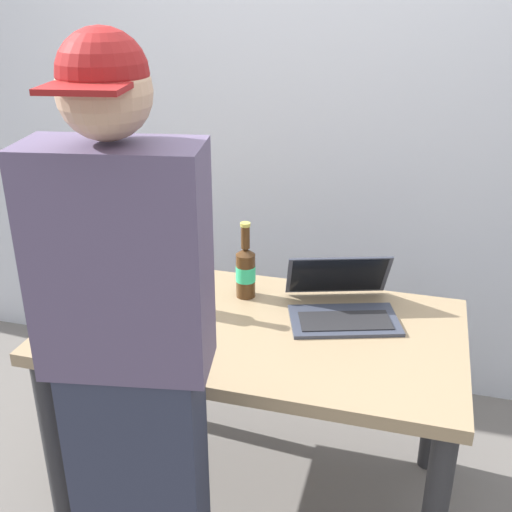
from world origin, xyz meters
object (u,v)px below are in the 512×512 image
person_figure (131,364)px  coffee_mug (139,268)px  beer_bottle_dark (174,277)px  beer_bottle_brown (246,270)px  laptop (342,302)px

person_figure → coffee_mug: (-0.34, 0.75, -0.11)m
person_figure → coffee_mug: bearing=114.3°
beer_bottle_dark → coffee_mug: beer_bottle_dark is taller
person_figure → coffee_mug: 0.83m
beer_bottle_brown → beer_bottle_dark: bearing=-143.2°
laptop → person_figure: bearing=-122.7°
laptop → beer_bottle_brown: 0.36m
beer_bottle_brown → person_figure: bearing=-97.1°
beer_bottle_dark → person_figure: (0.12, -0.57, 0.03)m
coffee_mug → laptop: bearing=-4.9°
laptop → person_figure: 0.82m
laptop → beer_bottle_brown: (-0.35, 0.04, 0.06)m
beer_bottle_dark → coffee_mug: bearing=139.8°
beer_bottle_dark → coffee_mug: (-0.22, 0.19, -0.08)m
laptop → beer_bottle_dark: bearing=-168.0°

